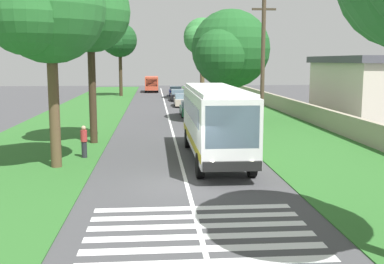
# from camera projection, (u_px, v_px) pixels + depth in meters

# --- Properties ---
(ground) EXTENTS (160.00, 160.00, 0.00)m
(ground) POSITION_uv_depth(u_px,v_px,m) (187.00, 184.00, 19.63)
(ground) COLOR #424244
(grass_verge_left) EXTENTS (120.00, 8.00, 0.04)m
(grass_verge_left) POSITION_uv_depth(u_px,v_px,m) (58.00, 132.00, 33.76)
(grass_verge_left) COLOR #2D6628
(grass_verge_left) RESTS_ON ground
(grass_verge_right) EXTENTS (120.00, 8.00, 0.04)m
(grass_verge_right) POSITION_uv_depth(u_px,v_px,m) (283.00, 130.00, 35.07)
(grass_verge_right) COLOR #2D6628
(grass_verge_right) RESTS_ON ground
(centre_line) EXTENTS (110.00, 0.16, 0.01)m
(centre_line) POSITION_uv_depth(u_px,v_px,m) (172.00, 131.00, 34.42)
(centre_line) COLOR silver
(centre_line) RESTS_ON ground
(coach_bus) EXTENTS (11.16, 2.62, 3.73)m
(coach_bus) POSITION_uv_depth(u_px,v_px,m) (215.00, 118.00, 24.35)
(coach_bus) COLOR white
(coach_bus) RESTS_ON ground
(zebra_crossing) EXTENTS (4.95, 6.80, 0.01)m
(zebra_crossing) POSITION_uv_depth(u_px,v_px,m) (199.00, 231.00, 14.22)
(zebra_crossing) COLOR silver
(zebra_crossing) RESTS_ON ground
(trailing_car_0) EXTENTS (4.30, 1.78, 1.43)m
(trailing_car_0) POSITION_uv_depth(u_px,v_px,m) (190.00, 109.00, 43.76)
(trailing_car_0) COLOR #145933
(trailing_car_0) RESTS_ON ground
(trailing_car_1) EXTENTS (4.30, 1.78, 1.43)m
(trailing_car_1) POSITION_uv_depth(u_px,v_px,m) (182.00, 100.00, 53.40)
(trailing_car_1) COLOR #B7A893
(trailing_car_1) RESTS_ON ground
(trailing_car_2) EXTENTS (4.30, 1.78, 1.43)m
(trailing_car_2) POSITION_uv_depth(u_px,v_px,m) (178.00, 95.00, 61.04)
(trailing_car_2) COLOR black
(trailing_car_2) RESTS_ON ground
(trailing_car_3) EXTENTS (4.30, 1.78, 1.43)m
(trailing_car_3) POSITION_uv_depth(u_px,v_px,m) (175.00, 91.00, 69.26)
(trailing_car_3) COLOR navy
(trailing_car_3) RESTS_ON ground
(trailing_minibus_0) EXTENTS (6.00, 2.14, 2.53)m
(trailing_minibus_0) POSITION_uv_depth(u_px,v_px,m) (152.00, 83.00, 77.84)
(trailing_minibus_0) COLOR #CC4C33
(trailing_minibus_0) RESTS_ON ground
(roadside_tree_left_0) EXTENTS (6.08, 4.86, 10.34)m
(roadside_tree_left_0) POSITION_uv_depth(u_px,v_px,m) (88.00, 15.00, 28.26)
(roadside_tree_left_0) COLOR #3D2D1E
(roadside_tree_left_0) RESTS_ON grass_verge_left
(roadside_tree_left_1) EXTENTS (5.83, 4.90, 10.46)m
(roadside_tree_left_1) POSITION_uv_depth(u_px,v_px,m) (119.00, 41.00, 67.69)
(roadside_tree_left_1) COLOR #3D2D1E
(roadside_tree_left_1) RESTS_ON grass_verge_left
(roadside_tree_left_2) EXTENTS (6.36, 5.14, 10.01)m
(roadside_tree_left_2) POSITION_uv_depth(u_px,v_px,m) (46.00, 12.00, 21.61)
(roadside_tree_left_2) COLOR brown
(roadside_tree_left_2) RESTS_ON grass_verge_left
(roadside_tree_right_1) EXTENTS (7.82, 6.57, 9.32)m
(roadside_tree_right_1) POSITION_uv_depth(u_px,v_px,m) (228.00, 51.00, 39.54)
(roadside_tree_right_1) COLOR #3D2D1E
(roadside_tree_right_1) RESTS_ON grass_verge_right
(roadside_tree_right_2) EXTENTS (6.00, 4.98, 10.63)m
(roadside_tree_right_2) POSITION_uv_depth(u_px,v_px,m) (201.00, 38.00, 61.64)
(roadside_tree_right_2) COLOR brown
(roadside_tree_right_2) RESTS_ON grass_verge_right
(utility_pole) EXTENTS (0.24, 1.40, 8.58)m
(utility_pole) POSITION_uv_depth(u_px,v_px,m) (263.00, 71.00, 27.72)
(utility_pole) COLOR #473828
(utility_pole) RESTS_ON grass_verge_right
(roadside_wall) EXTENTS (70.00, 0.40, 1.47)m
(roadside_wall) POSITION_uv_depth(u_px,v_px,m) (306.00, 112.00, 40.16)
(roadside_wall) COLOR #9E937F
(roadside_wall) RESTS_ON grass_verge_right
(roadside_building) EXTENTS (12.64, 8.33, 5.49)m
(roadside_building) POSITION_uv_depth(u_px,v_px,m) (375.00, 87.00, 41.22)
(roadside_building) COLOR beige
(roadside_building) RESTS_ON ground
(pedestrian) EXTENTS (0.34, 0.34, 1.69)m
(pedestrian) POSITION_uv_depth(u_px,v_px,m) (84.00, 141.00, 24.77)
(pedestrian) COLOR #26262D
(pedestrian) RESTS_ON grass_verge_left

